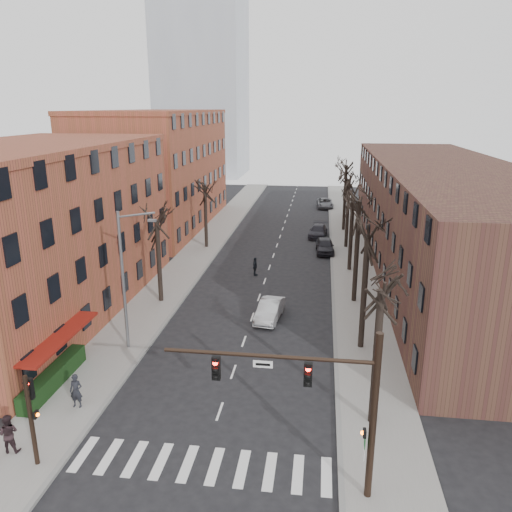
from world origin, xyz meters
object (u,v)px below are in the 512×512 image
at_px(parked_car_mid, 318,231).
at_px(pedestrian_a, 76,391).
at_px(silver_sedan, 270,310).
at_px(parked_car_near, 325,246).

bearing_deg(parked_car_mid, pedestrian_a, -101.95).
bearing_deg(pedestrian_a, silver_sedan, 54.05).
relative_size(parked_car_near, pedestrian_a, 2.52).
relative_size(silver_sedan, parked_car_mid, 0.90).
bearing_deg(parked_car_near, parked_car_mid, 93.76).
bearing_deg(parked_car_mid, parked_car_near, -77.59).
relative_size(parked_car_mid, pedestrian_a, 2.63).
bearing_deg(silver_sedan, parked_car_near, 84.32).
xyz_separation_m(silver_sedan, parked_car_near, (3.99, 17.93, 0.07)).
bearing_deg(silver_sedan, pedestrian_a, -117.46).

